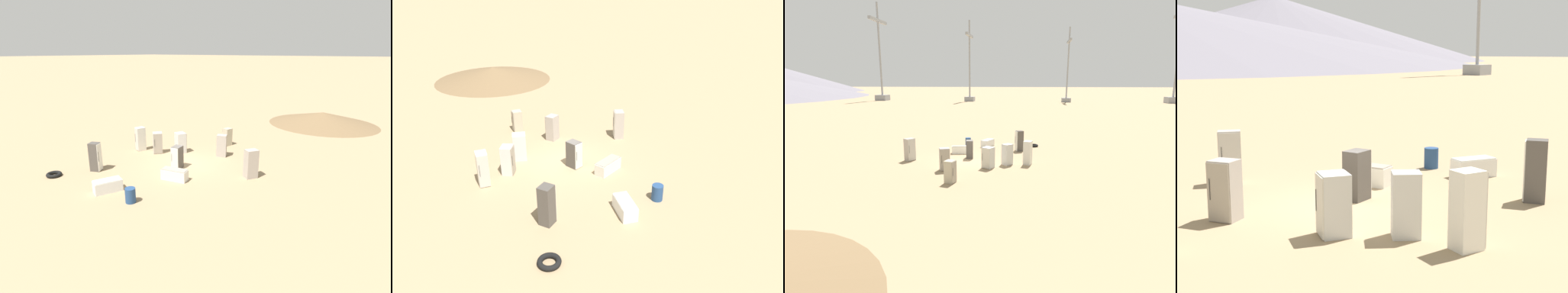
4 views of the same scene
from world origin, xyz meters
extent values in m
plane|color=#9E8460|center=(0.00, 0.00, 0.00)|extent=(1000.00, 1000.00, 0.00)
cube|color=gray|center=(-83.35, 49.69, 0.99)|extent=(3.98, 3.98, 1.99)
cube|color=gray|center=(-83.28, 16.43, 0.73)|extent=(2.91, 2.91, 1.45)
cylinder|color=gray|center=(-83.28, 16.43, 12.84)|extent=(0.48, 0.48, 22.77)
cube|color=gray|center=(-83.28, 16.43, 19.87)|extent=(8.48, 0.73, 0.73)
cube|color=gray|center=(-83.20, -16.82, 0.82)|extent=(3.28, 3.28, 1.64)
cylinder|color=gray|center=(-83.20, -16.82, 14.47)|extent=(0.55, 0.55, 25.67)
cube|color=gray|center=(-83.20, -16.82, 22.40)|extent=(9.56, 0.82, 0.82)
cube|color=gray|center=(-83.12, -50.07, 1.03)|extent=(4.12, 4.12, 2.06)
cylinder|color=gray|center=(-83.12, -50.07, 18.21)|extent=(0.69, 0.69, 32.30)
cube|color=gray|center=(-83.12, -50.07, 28.18)|extent=(12.03, 1.03, 1.03)
cube|color=#A89E93|center=(0.90, -4.85, 0.92)|extent=(0.95, 0.89, 1.85)
cube|color=#BCB7AD|center=(1.06, -4.59, 0.92)|extent=(0.64, 0.43, 1.77)
cylinder|color=#2D2D2D|center=(1.30, -4.71, 1.02)|extent=(0.02, 0.02, 0.65)
cube|color=silver|center=(2.10, 1.92, 0.80)|extent=(0.97, 0.99, 1.60)
cube|color=beige|center=(2.43, 1.75, 0.80)|extent=(0.36, 0.66, 1.53)
cylinder|color=#2D2D2D|center=(2.34, 1.50, 0.88)|extent=(0.02, 0.02, 0.56)
cube|color=silver|center=(0.64, 4.85, 0.94)|extent=(0.78, 0.72, 1.89)
cube|color=#BCB7AD|center=(0.30, 4.94, 0.94)|extent=(0.19, 0.54, 1.81)
cylinder|color=#2D2D2D|center=(0.33, 5.14, 1.04)|extent=(0.02, 0.02, 0.66)
cube|color=silver|center=(-2.28, -1.24, 0.33)|extent=(1.02, 1.75, 0.67)
cube|color=gray|center=(-2.28, -1.24, 0.69)|extent=(0.98, 1.68, 0.04)
cube|color=#A89E93|center=(3.29, -1.16, 0.84)|extent=(0.83, 0.90, 1.67)
cube|color=gray|center=(3.58, -1.03, 0.84)|extent=(0.32, 0.65, 1.60)
cylinder|color=#2D2D2D|center=(3.71, -1.25, 0.92)|extent=(0.02, 0.02, 0.58)
cube|color=white|center=(-5.82, 0.73, 0.33)|extent=(1.72, 1.25, 0.67)
cube|color=silver|center=(-5.82, 0.73, 0.69)|extent=(1.65, 1.20, 0.04)
cube|color=silver|center=(0.95, 3.28, 0.83)|extent=(0.91, 0.91, 1.65)
cube|color=gray|center=(0.74, 3.05, 0.83)|extent=(0.52, 0.48, 1.59)
cylinder|color=#2D2D2D|center=(0.54, 3.19, 0.91)|extent=(0.02, 0.02, 0.58)
cube|color=#B2A88E|center=(6.01, -0.02, 0.73)|extent=(0.75, 0.71, 1.47)
cube|color=gray|center=(6.08, 0.28, 0.73)|extent=(0.59, 0.18, 1.41)
cylinder|color=#2D2D2D|center=(6.30, 0.26, 0.81)|extent=(0.02, 0.02, 0.51)
cube|color=#4C4742|center=(-0.63, -0.08, 0.78)|extent=(0.83, 0.70, 1.56)
cube|color=silver|center=(-1.01, -0.15, 0.78)|extent=(0.14, 0.55, 1.49)
cylinder|color=#2D2D2D|center=(-1.08, 0.04, 0.86)|extent=(0.02, 0.02, 0.54)
cube|color=#4C4742|center=(-4.26, 4.00, 0.97)|extent=(0.78, 0.80, 1.93)
cube|color=silver|center=(-4.12, 3.70, 0.97)|extent=(0.51, 0.27, 1.85)
cylinder|color=#2D2D2D|center=(-4.29, 3.59, 1.06)|extent=(0.02, 0.02, 0.68)
torus|color=black|center=(-6.51, 5.33, 0.11)|extent=(0.96, 0.96, 0.22)
cylinder|color=navy|center=(-5.93, -1.32, 0.41)|extent=(0.56, 0.56, 0.81)
camera|label=1|loc=(-15.49, -12.84, 7.69)|focal=28.00mm
camera|label=2|loc=(-16.44, 11.09, 10.54)|focal=35.00mm
camera|label=3|loc=(24.29, 5.04, 6.32)|focal=28.00mm
camera|label=4|loc=(10.79, 11.66, 4.52)|focal=50.00mm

